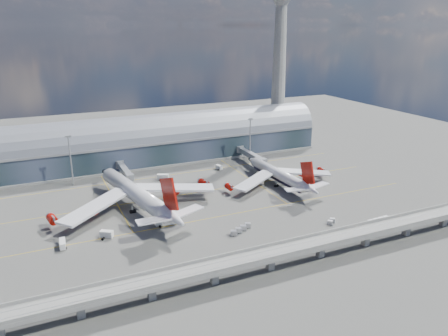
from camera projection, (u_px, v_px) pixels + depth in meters
name	position (u px, v px, depth m)	size (l,w,h in m)	color
ground	(207.00, 208.00, 191.55)	(500.00, 500.00, 0.00)	#474744
taxi_lines	(190.00, 192.00, 210.67)	(200.00, 80.12, 0.01)	gold
terminal	(156.00, 142.00, 255.50)	(200.00, 30.00, 28.00)	#212F37
control_tower	(279.00, 66.00, 280.67)	(19.00, 19.00, 103.00)	gray
guideway	(271.00, 255.00, 142.31)	(220.00, 8.50, 7.20)	gray
floodlight_mast_left	(71.00, 159.00, 215.25)	(3.00, 0.70, 25.70)	gray
floodlight_mast_right	(250.00, 139.00, 254.53)	(3.00, 0.70, 25.70)	gray
airliner_left	(138.00, 195.00, 188.51)	(74.32, 78.25, 23.96)	white
airliner_right	(279.00, 175.00, 218.53)	(58.33, 60.96, 19.35)	white
jet_bridge_left	(124.00, 170.00, 226.24)	(4.40, 28.00, 7.25)	gray
jet_bridge_right	(250.00, 155.00, 253.07)	(4.40, 32.00, 7.25)	gray
service_truck_0	(63.00, 244.00, 157.76)	(2.56, 6.37, 2.59)	silver
service_truck_1	(107.00, 234.00, 164.80)	(5.28, 4.56, 2.82)	silver
service_truck_2	(166.00, 221.00, 175.20)	(8.47, 3.37, 2.99)	silver
service_truck_3	(260.00, 181.00, 221.52)	(2.66, 5.38, 2.50)	silver
service_truck_4	(219.00, 167.00, 242.86)	(3.13, 4.68, 2.49)	silver
service_truck_5	(163.00, 177.00, 226.97)	(6.43, 4.72, 2.91)	silver
cargo_train_0	(241.00, 229.00, 169.85)	(11.23, 6.43, 1.92)	gray
cargo_train_1	(378.00, 220.00, 177.72)	(10.77, 2.21, 1.78)	gray
cargo_train_2	(331.00, 221.00, 176.83)	(5.00, 3.99, 1.67)	gray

